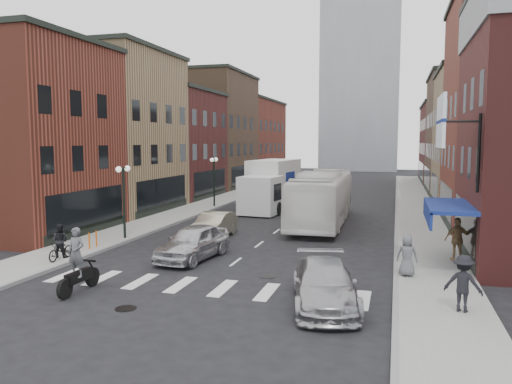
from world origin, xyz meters
TOP-DOWN VIEW (x-y plane):
  - ground at (0.00, 0.00)m, footprint 160.00×160.00m
  - sidewalk_left at (-8.50, 22.00)m, footprint 3.00×74.00m
  - sidewalk_right at (8.50, 22.00)m, footprint 3.00×74.00m
  - curb_left at (-7.00, 22.00)m, footprint 0.20×74.00m
  - curb_right at (7.00, 22.00)m, footprint 0.20×74.00m
  - crosswalk_stripes at (0.00, -3.00)m, footprint 12.00×2.20m
  - bldg_left_near at (-14.99, 4.50)m, footprint 10.30×9.20m
  - bldg_left_mid_a at (-14.99, 14.00)m, footprint 10.30×10.20m
  - bldg_left_mid_b at (-14.99, 24.00)m, footprint 10.30×10.20m
  - bldg_left_far_a at (-14.99, 35.00)m, footprint 10.30×12.20m
  - bldg_left_far_b at (-14.99, 49.00)m, footprint 10.30×16.20m
  - bldg_right_mid_b at (14.99, 24.00)m, footprint 10.30×10.20m
  - bldg_right_far_a at (14.99, 35.00)m, footprint 10.30×12.20m
  - bldg_right_far_b at (14.99, 49.00)m, footprint 10.30×16.20m
  - awning_blue at (8.93, 2.50)m, footprint 1.80×5.00m
  - billboard_sign at (8.59, 0.50)m, footprint 1.52×3.00m
  - distant_tower at (0.00, 78.00)m, footprint 14.00×14.00m
  - streetlamp_near at (-7.40, 4.00)m, footprint 0.32×1.22m
  - streetlamp_far at (-7.40, 18.00)m, footprint 0.32×1.22m
  - bike_rack at (-7.60, 1.30)m, footprint 0.08×0.68m
  - box_truck at (-2.69, 18.13)m, footprint 3.41×9.29m
  - motorcycle_rider at (-4.03, -4.94)m, footprint 0.67×2.35m
  - transit_bus at (2.25, 12.41)m, footprint 3.20×12.60m
  - sedan_left_near at (-2.05, 0.96)m, footprint 2.45×4.90m
  - sedan_left_far at (-2.94, 6.00)m, footprint 1.54×4.36m
  - curb_car at (4.71, -3.94)m, footprint 3.06×5.34m
  - parked_bicycle at (-7.50, -1.30)m, footprint 0.62×1.65m
  - ped_left_solo at (-7.81, -0.92)m, footprint 0.79×0.49m
  - ped_right_a at (9.00, -3.74)m, footprint 1.27×0.87m
  - ped_right_b at (9.60, 3.31)m, footprint 1.24×0.84m
  - ped_right_c at (7.40, 0.08)m, footprint 0.83×0.56m

SIDE VIEW (x-z plane):
  - ground at x=0.00m, z-range 0.00..0.00m
  - curb_left at x=-7.00m, z-range -0.08..0.08m
  - curb_right at x=7.00m, z-range -0.08..0.08m
  - crosswalk_stripes at x=0.00m, z-range -0.01..0.01m
  - sidewalk_left at x=-8.50m, z-range 0.00..0.15m
  - sidewalk_right at x=8.50m, z-range 0.00..0.15m
  - bike_rack at x=-7.60m, z-range 0.15..0.95m
  - parked_bicycle at x=-7.50m, z-range 0.15..1.01m
  - sedan_left_far at x=-2.94m, z-range 0.00..1.44m
  - curb_car at x=4.71m, z-range 0.00..1.46m
  - sedan_left_near at x=-2.05m, z-range 0.00..1.60m
  - ped_left_solo at x=-7.81m, z-range 0.15..1.71m
  - ped_right_c at x=7.40m, z-range 0.15..1.80m
  - ped_right_a at x=9.00m, z-range 0.15..1.94m
  - ped_right_b at x=9.60m, z-range 0.15..2.08m
  - motorcycle_rider at x=-4.03m, z-range -0.08..2.32m
  - transit_bus at x=2.25m, z-range 0.00..3.49m
  - box_truck at x=-2.69m, z-range -0.02..3.91m
  - awning_blue at x=8.93m, z-range 2.24..3.02m
  - streetlamp_near at x=-7.40m, z-range 0.86..4.97m
  - streetlamp_far at x=-7.40m, z-range 0.86..4.97m
  - bldg_right_far_b at x=14.99m, z-range 0.00..10.30m
  - bldg_left_mid_b at x=-14.99m, z-range 0.00..10.30m
  - bldg_left_far_b at x=-14.99m, z-range 0.00..11.30m
  - bldg_right_mid_b at x=14.99m, z-range 0.00..11.30m
  - bldg_left_near at x=-14.99m, z-range 0.00..11.30m
  - billboard_sign at x=8.59m, z-range 4.28..7.98m
  - bldg_right_far_a at x=14.99m, z-range 0.00..12.30m
  - bldg_left_mid_a at x=-14.99m, z-range 0.00..12.30m
  - bldg_left_far_a at x=-14.99m, z-range 0.00..13.30m
  - distant_tower at x=0.00m, z-range 0.00..50.00m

